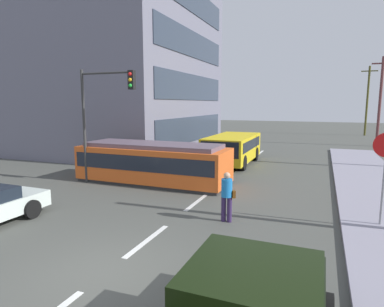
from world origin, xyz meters
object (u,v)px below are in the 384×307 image
streetcar_tram (153,162)px  pedestrian_crossing (227,194)px  traffic_light_mast (102,105)px  utility_pole_far (380,100)px  city_bus (232,148)px  parked_sedan_mid (156,156)px  utility_pole_distant (367,100)px

streetcar_tram → pedestrian_crossing: size_ratio=4.51×
traffic_light_mast → utility_pole_far: utility_pole_far is taller
city_bus → traffic_light_mast: size_ratio=1.07×
parked_sedan_mid → utility_pole_distant: 31.11m
pedestrian_crossing → utility_pole_far: bearing=72.6°
streetcar_tram → city_bus: 6.82m
city_bus → pedestrian_crossing: size_ratio=3.51×
parked_sedan_mid → streetcar_tram: bearing=-63.6°
parked_sedan_mid → traffic_light_mast: (-0.01, -5.17, 3.19)m
streetcar_tram → pedestrian_crossing: streetcar_tram is taller
parked_sedan_mid → traffic_light_mast: 6.08m
utility_pole_far → utility_pole_distant: utility_pole_distant is taller
streetcar_tram → traffic_light_mast: size_ratio=1.38×
parked_sedan_mid → utility_pole_distant: (14.54, 27.25, 3.73)m
streetcar_tram → utility_pole_far: size_ratio=0.94×
pedestrian_crossing → utility_pole_far: 25.29m
city_bus → utility_pole_distant: utility_pole_distant is taller
parked_sedan_mid → utility_pole_far: bearing=48.1°
utility_pole_far → utility_pole_distant: bearing=89.0°
pedestrian_crossing → utility_pole_far: size_ratio=0.21×
city_bus → utility_pole_distant: bearing=67.6°
pedestrian_crossing → utility_pole_distant: bearing=77.7°
utility_pole_far → traffic_light_mast: bearing=-124.1°
city_bus → parked_sedan_mid: size_ratio=1.30×
streetcar_tram → utility_pole_distant: size_ratio=0.90×
parked_sedan_mid → city_bus: bearing=29.6°
city_bus → pedestrian_crossing: city_bus is taller
city_bus → pedestrian_crossing: (2.54, -10.38, -0.12)m
streetcar_tram → parked_sedan_mid: size_ratio=1.68×
utility_pole_distant → pedestrian_crossing: bearing=-102.3°
streetcar_tram → utility_pole_far: bearing=58.2°
city_bus → traffic_light_mast: 9.18m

